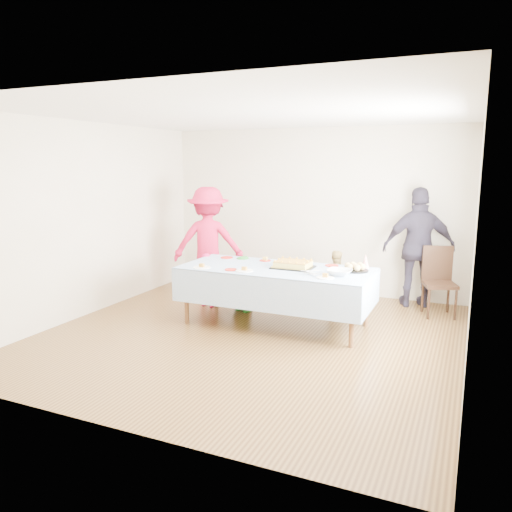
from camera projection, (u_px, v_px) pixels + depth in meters
The scene contains 22 objects.
ground at pixel (250, 335), 6.28m from camera, with size 5.00×5.00×0.00m, color #492E15.
room_walls at pixel (254, 194), 5.94m from camera, with size 5.04×5.04×2.72m.
party_table at pixel (276, 272), 6.55m from camera, with size 2.50×1.10×0.78m.
birthday_cake at pixel (293, 265), 6.52m from camera, with size 0.52×0.40×0.09m.
rolls_tray at pixel (355, 268), 6.33m from camera, with size 0.35×0.35×0.10m.
punch_bowl at pixel (340, 272), 6.09m from camera, with size 0.31×0.31×0.08m, color silver.
party_hat at pixel (365, 261), 6.51m from camera, with size 0.11×0.11×0.19m, color silver.
fork_pile at pixel (310, 272), 6.12m from camera, with size 0.24×0.18×0.07m, color white, non-canonical shape.
plate_red_far_a at pixel (227, 258), 7.22m from camera, with size 0.18×0.18×0.01m, color red.
plate_red_far_b at pixel (265, 260), 7.00m from camera, with size 0.16×0.16×0.01m, color red.
plate_red_far_c at pixel (287, 263), 6.84m from camera, with size 0.19×0.19×0.01m, color red.
plate_red_far_d at pixel (332, 265), 6.65m from camera, with size 0.18×0.18×0.01m, color red.
plate_red_near at pixel (231, 270), 6.39m from camera, with size 0.16×0.16×0.01m, color red.
plate_white_left at pixel (202, 267), 6.53m from camera, with size 0.23×0.23×0.01m, color white.
plate_white_mid at pixel (244, 271), 6.33m from camera, with size 0.22×0.22×0.01m, color white.
plate_white_right at pixel (325, 277), 5.95m from camera, with size 0.21×0.21×0.01m, color white.
dining_chair at pixel (439, 277), 7.06m from camera, with size 0.54×0.54×0.97m.
toddler_left at pixel (207, 280), 7.46m from camera, with size 0.30×0.20×0.82m, color #C71852.
toddler_mid at pixel (243, 284), 7.23m from camera, with size 0.40×0.26×0.82m, color #277628.
toddler_right at pixel (335, 278), 7.54m from camera, with size 0.41×0.32×0.84m, color tan.
adult_left at pixel (209, 242), 8.00m from camera, with size 1.14×0.66×1.77m, color #C61841.
adult_right at pixel (419, 248), 7.40m from camera, with size 1.05×0.44×1.79m, color #302B3B.
Camera 1 is at (2.49, -5.45, 2.13)m, focal length 35.00 mm.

